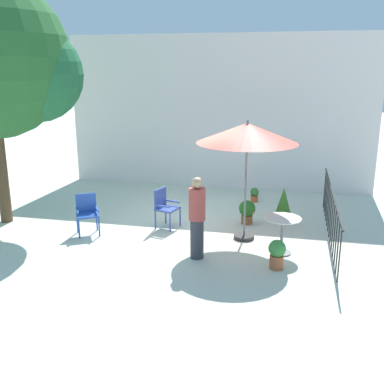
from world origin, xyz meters
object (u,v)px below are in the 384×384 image
cafe_table_0 (282,229)px  patio_chair_0 (87,211)px  patio_chair_1 (165,205)px  standing_person (197,217)px  potted_plant_1 (254,194)px  potted_plant_0 (247,211)px  potted_plant_2 (277,253)px  patio_umbrella_0 (247,134)px  potted_plant_3 (283,205)px

cafe_table_0 → patio_chair_0: bearing=177.2°
patio_chair_1 → standing_person: bearing=-55.0°
potted_plant_1 → potted_plant_0: bearing=-90.4°
patio_chair_0 → potted_plant_1: (3.39, 3.28, -0.31)m
standing_person → cafe_table_0: bearing=19.9°
potted_plant_1 → patio_chair_0: bearing=-136.0°
cafe_table_0 → potted_plant_1: cafe_table_0 is taller
potted_plant_2 → patio_chair_1: bearing=146.7°
potted_plant_0 → potted_plant_2: 2.51m
patio_chair_1 → potted_plant_1: size_ratio=2.30×
patio_chair_0 → standing_person: (2.64, -0.78, 0.30)m
patio_chair_0 → potted_plant_1: patio_chair_0 is taller
potted_plant_0 → standing_person: bearing=-108.5°
patio_chair_0 → patio_chair_1: patio_chair_1 is taller
potted_plant_1 → cafe_table_0: bearing=-76.5°
patio_chair_0 → potted_plant_0: (3.38, 1.43, -0.21)m
patio_chair_1 → standing_person: 1.91m
patio_umbrella_0 → potted_plant_2: (0.75, -1.39, -1.96)m
cafe_table_0 → patio_chair_0: size_ratio=0.84×
potted_plant_3 → cafe_table_0: bearing=-89.2°
patio_umbrella_0 → potted_plant_3: bearing=58.1°
potted_plant_2 → patio_chair_0: bearing=167.2°
patio_chair_0 → potted_plant_1: bearing=44.0°
patio_chair_0 → potted_plant_1: size_ratio=2.25×
patio_chair_1 → potted_plant_1: 3.13m
patio_umbrella_0 → standing_person: size_ratio=1.59×
potted_plant_2 → potted_plant_3: size_ratio=0.65×
cafe_table_0 → patio_chair_0: patio_chair_0 is taller
patio_chair_0 → potted_plant_2: patio_chair_0 is taller
potted_plant_1 → potted_plant_2: 4.30m
potted_plant_2 → potted_plant_1: bearing=100.4°
patio_umbrella_0 → patio_chair_0: 3.87m
patio_chair_0 → patio_chair_1: (1.56, 0.77, 0.01)m
potted_plant_0 → potted_plant_3: (0.82, 0.26, 0.12)m
potted_plant_0 → potted_plant_1: size_ratio=1.43×
potted_plant_3 → patio_chair_1: bearing=-160.8°
cafe_table_0 → standing_person: standing_person is taller
patio_chair_0 → potted_plant_2: 4.28m
potted_plant_0 → potted_plant_2: size_ratio=1.01×
potted_plant_2 → standing_person: bearing=173.8°
potted_plant_2 → patio_umbrella_0: bearing=118.3°
potted_plant_0 → standing_person: standing_person is taller
standing_person → potted_plant_0: bearing=71.5°
potted_plant_2 → standing_person: size_ratio=0.35×
patio_umbrella_0 → potted_plant_1: size_ratio=6.46×
patio_umbrella_0 → patio_chair_1: 2.57m
cafe_table_0 → patio_chair_0: 4.24m
patio_umbrella_0 → standing_person: patio_umbrella_0 is taller
patio_chair_0 → potted_plant_0: size_ratio=1.58×
patio_umbrella_0 → potted_plant_2: 2.51m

